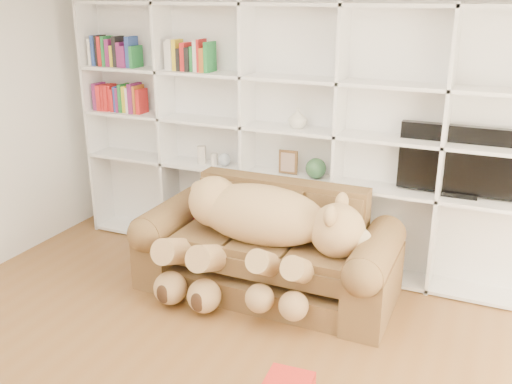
% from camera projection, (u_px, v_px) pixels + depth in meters
% --- Properties ---
extents(wall_back, '(5.00, 0.02, 2.70)m').
position_uv_depth(wall_back, '(300.00, 119.00, 5.28)').
color(wall_back, white).
rests_on(wall_back, floor).
extents(bookshelf, '(4.43, 0.35, 2.40)m').
position_uv_depth(bookshelf, '(270.00, 125.00, 5.27)').
color(bookshelf, white).
rests_on(bookshelf, floor).
extents(sofa, '(2.17, 0.94, 0.91)m').
position_uv_depth(sofa, '(268.00, 253.00, 4.89)').
color(sofa, brown).
rests_on(sofa, floor).
extents(teddy_bear, '(1.68, 0.91, 0.97)m').
position_uv_depth(teddy_bear, '(257.00, 229.00, 4.65)').
color(teddy_bear, tan).
rests_on(teddy_bear, sofa).
extents(throw_pillow, '(0.39, 0.24, 0.39)m').
position_uv_depth(throw_pillow, '(213.00, 205.00, 5.16)').
color(throw_pillow, maroon).
rests_on(throw_pillow, sofa).
extents(tv, '(1.00, 0.18, 0.59)m').
position_uv_depth(tv, '(461.00, 162.00, 4.66)').
color(tv, black).
rests_on(tv, bookshelf).
extents(picture_frame, '(0.18, 0.03, 0.22)m').
position_uv_depth(picture_frame, '(288.00, 162.00, 5.24)').
color(picture_frame, brown).
rests_on(picture_frame, bookshelf).
extents(green_vase, '(0.19, 0.19, 0.19)m').
position_uv_depth(green_vase, '(316.00, 168.00, 5.15)').
color(green_vase, '#2F5C35').
rests_on(green_vase, bookshelf).
extents(figurine_tall, '(0.10, 0.10, 0.17)m').
position_uv_depth(figurine_tall, '(202.00, 155.00, 5.60)').
color(figurine_tall, beige).
rests_on(figurine_tall, bookshelf).
extents(figurine_short, '(0.08, 0.08, 0.12)m').
position_uv_depth(figurine_short, '(214.00, 159.00, 5.56)').
color(figurine_short, beige).
rests_on(figurine_short, bookshelf).
extents(snow_globe, '(0.13, 0.13, 0.13)m').
position_uv_depth(snow_globe, '(224.00, 159.00, 5.51)').
color(snow_globe, silver).
rests_on(snow_globe, bookshelf).
extents(shelf_vase, '(0.22, 0.22, 0.18)m').
position_uv_depth(shelf_vase, '(298.00, 118.00, 5.07)').
color(shelf_vase, silver).
rests_on(shelf_vase, bookshelf).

